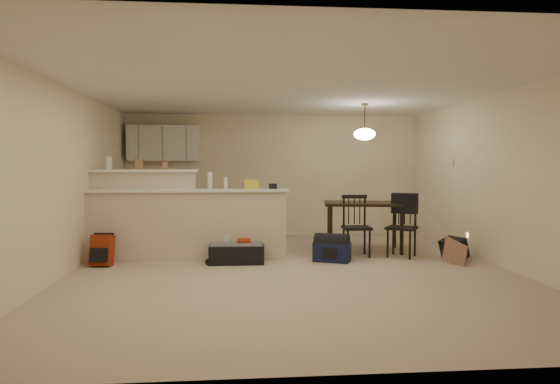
{
  "coord_description": "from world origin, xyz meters",
  "views": [
    {
      "loc": [
        -0.76,
        -6.82,
        1.45
      ],
      "look_at": [
        -0.1,
        0.7,
        1.05
      ],
      "focal_mm": 32.0,
      "sensor_mm": 36.0,
      "label": 1
    }
  ],
  "objects": [
    {
      "name": "suitcase",
      "position": [
        -0.76,
        0.61,
        0.14
      ],
      "size": [
        0.82,
        0.54,
        0.27
      ],
      "primitive_type": "cube",
      "rotation": [
        0.0,
        0.0,
        -0.02
      ],
      "color": "black",
      "rests_on": "ground"
    },
    {
      "name": "dining_table",
      "position": [
        1.4,
        1.45,
        0.73
      ],
      "size": [
        1.45,
        1.08,
        0.83
      ],
      "rotation": [
        0.0,
        0.0,
        -0.15
      ],
      "color": "black",
      "rests_on": "ground"
    },
    {
      "name": "small_box",
      "position": [
        -1.87,
        1.12,
        1.45
      ],
      "size": [
        0.08,
        0.06,
        0.12
      ],
      "primitive_type": "cube",
      "color": "#996A4F",
      "rests_on": "breakfast_bar"
    },
    {
      "name": "cereal_box",
      "position": [
        -2.28,
        1.12,
        1.47
      ],
      "size": [
        0.1,
        0.07,
        0.16
      ],
      "primitive_type": "cube",
      "color": "#996A4F",
      "rests_on": "breakfast_bar"
    },
    {
      "name": "pouch",
      "position": [
        -0.19,
        0.9,
        1.13
      ],
      "size": [
        0.12,
        0.1,
        0.08
      ],
      "primitive_type": "cube",
      "color": "#996A4F",
      "rests_on": "breakfast_bar"
    },
    {
      "name": "red_backpack",
      "position": [
        -2.7,
        0.52,
        0.22
      ],
      "size": [
        0.32,
        0.23,
        0.45
      ],
      "primitive_type": "cube",
      "rotation": [
        0.0,
        0.0,
        -0.15
      ],
      "color": "maroon",
      "rests_on": "ground"
    },
    {
      "name": "black_daypack",
      "position": [
        2.62,
        0.61,
        0.16
      ],
      "size": [
        0.37,
        0.42,
        0.31
      ],
      "primitive_type": "cube",
      "rotation": [
        0.0,
        0.0,
        1.99
      ],
      "color": "black",
      "rests_on": "ground"
    },
    {
      "name": "navy_duffel",
      "position": [
        0.68,
        0.56,
        0.15
      ],
      "size": [
        0.61,
        0.48,
        0.29
      ],
      "primitive_type": "cube",
      "rotation": [
        0.0,
        0.0,
        -0.42
      ],
      "color": "#121B3B",
      "rests_on": "ground"
    },
    {
      "name": "kitchen_counter",
      "position": [
        -2.0,
        3.19,
        0.45
      ],
      "size": [
        1.8,
        0.6,
        0.9
      ],
      "primitive_type": "cube",
      "color": "white",
      "rests_on": "ground"
    },
    {
      "name": "jar",
      "position": [
        -2.73,
        1.12,
        1.49
      ],
      "size": [
        0.1,
        0.1,
        0.2
      ],
      "primitive_type": "cylinder",
      "color": "silver",
      "rests_on": "breakfast_bar"
    },
    {
      "name": "bottle_a",
      "position": [
        -1.16,
        0.9,
        1.22
      ],
      "size": [
        0.07,
        0.07,
        0.26
      ],
      "primitive_type": "cylinder",
      "color": "silver",
      "rests_on": "breakfast_bar"
    },
    {
      "name": "thermostat",
      "position": [
        2.98,
        1.55,
        1.5
      ],
      "size": [
        0.02,
        0.12,
        0.12
      ],
      "primitive_type": "cube",
      "color": "beige",
      "rests_on": "room"
    },
    {
      "name": "pendant_lamp",
      "position": [
        1.4,
        1.45,
        1.99
      ],
      "size": [
        0.36,
        0.36,
        0.62
      ],
      "color": "brown",
      "rests_on": "room"
    },
    {
      "name": "cardboard_sheet",
      "position": [
        2.43,
        0.18,
        0.18
      ],
      "size": [
        0.15,
        0.45,
        0.35
      ],
      "primitive_type": "cube",
      "rotation": [
        0.0,
        0.0,
        1.86
      ],
      "color": "#996A4F",
      "rests_on": "ground"
    },
    {
      "name": "extra_item_x",
      "position": [
        -1.17,
        0.9,
        1.19
      ],
      "size": [
        0.06,
        0.06,
        0.21
      ],
      "primitive_type": "cylinder",
      "color": "silver",
      "rests_on": "breakfast_bar"
    },
    {
      "name": "dining_chair_far",
      "position": [
        1.85,
        0.83,
        0.49
      ],
      "size": [
        0.59,
        0.58,
        0.99
      ],
      "primitive_type": null,
      "rotation": [
        0.0,
        0.0,
        -0.58
      ],
      "color": "black",
      "rests_on": "ground"
    },
    {
      "name": "dining_chair_near",
      "position": [
        1.15,
        0.94,
        0.49
      ],
      "size": [
        0.43,
        0.41,
        0.98
      ],
      "primitive_type": null,
      "rotation": [
        0.0,
        0.0,
        -0.01
      ],
      "color": "black",
      "rests_on": "ground"
    },
    {
      "name": "upper_cabinets",
      "position": [
        -2.2,
        3.32,
        1.9
      ],
      "size": [
        1.4,
        0.34,
        0.7
      ],
      "primitive_type": "cube",
      "color": "white",
      "rests_on": "room"
    },
    {
      "name": "bag_lump",
      "position": [
        -0.53,
        0.9,
        1.16
      ],
      "size": [
        0.22,
        0.18,
        0.14
      ],
      "primitive_type": "cube",
      "color": "#996A4F",
      "rests_on": "breakfast_bar"
    },
    {
      "name": "room",
      "position": [
        0.0,
        0.0,
        1.25
      ],
      "size": [
        7.0,
        7.02,
        2.5
      ],
      "color": "#BDAA92",
      "rests_on": "ground"
    },
    {
      "name": "bottle_b",
      "position": [
        -0.93,
        0.9,
        1.18
      ],
      "size": [
        0.06,
        0.06,
        0.18
      ],
      "primitive_type": "cylinder",
      "color": "silver",
      "rests_on": "breakfast_bar"
    },
    {
      "name": "breakfast_bar",
      "position": [
        -1.76,
        0.98,
        0.61
      ],
      "size": [
        3.08,
        0.58,
        1.39
      ],
      "color": "beige",
      "rests_on": "ground"
    }
  ]
}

